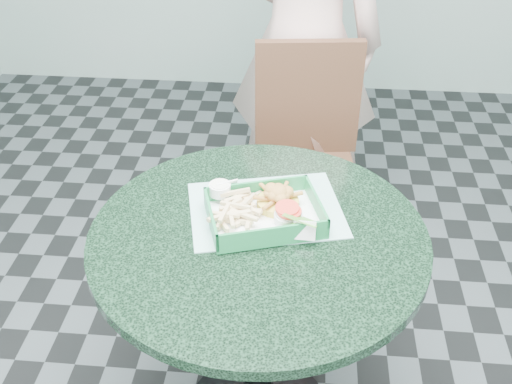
# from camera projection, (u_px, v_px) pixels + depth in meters

# --- Properties ---
(cafe_table) EXTENTS (0.87, 0.87, 0.75)m
(cafe_table) POSITION_uv_depth(u_px,v_px,m) (258.00, 286.00, 1.63)
(cafe_table) COLOR black
(cafe_table) RESTS_ON floor
(dining_chair) EXTENTS (0.40, 0.40, 0.93)m
(dining_chair) POSITION_uv_depth(u_px,v_px,m) (305.00, 149.00, 2.30)
(dining_chair) COLOR #4C2E16
(dining_chair) RESTS_ON floor
(diner_person) EXTENTS (0.77, 0.56, 1.94)m
(diner_person) POSITION_uv_depth(u_px,v_px,m) (305.00, 12.00, 2.28)
(diner_person) COLOR beige
(diner_person) RESTS_ON floor
(placemat) EXTENTS (0.46, 0.38, 0.00)m
(placemat) POSITION_uv_depth(u_px,v_px,m) (266.00, 215.00, 1.61)
(placemat) COLOR #8CC3BD
(placemat) RESTS_ON cafe_table
(food_basket) EXTENTS (0.28, 0.21, 0.06)m
(food_basket) POSITION_uv_depth(u_px,v_px,m) (264.00, 223.00, 1.55)
(food_basket) COLOR #1C7C42
(food_basket) RESTS_ON placemat
(crab_sandwich) EXTENTS (0.11, 0.11, 0.07)m
(crab_sandwich) POSITION_uv_depth(u_px,v_px,m) (283.00, 205.00, 1.56)
(crab_sandwich) COLOR gold
(crab_sandwich) RESTS_ON food_basket
(fries_pile) EXTENTS (0.12, 0.13, 0.05)m
(fries_pile) POSITION_uv_depth(u_px,v_px,m) (240.00, 206.00, 1.57)
(fries_pile) COLOR #E0C189
(fries_pile) RESTS_ON food_basket
(sauce_ramekin) EXTENTS (0.06, 0.06, 0.03)m
(sauce_ramekin) POSITION_uv_depth(u_px,v_px,m) (231.00, 188.00, 1.63)
(sauce_ramekin) COLOR white
(sauce_ramekin) RESTS_ON food_basket
(garnish_cup) EXTENTS (0.11, 0.11, 0.04)m
(garnish_cup) POSITION_uv_depth(u_px,v_px,m) (288.00, 227.00, 1.50)
(garnish_cup) COLOR white
(garnish_cup) RESTS_ON food_basket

